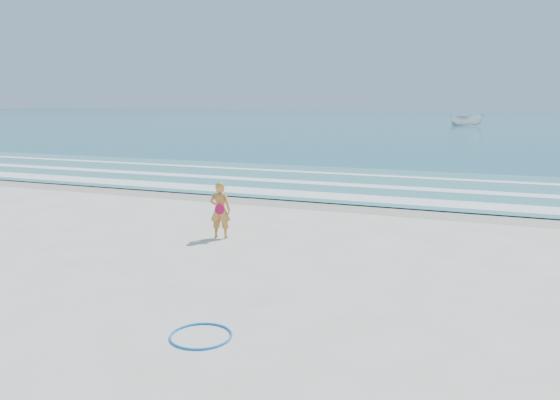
% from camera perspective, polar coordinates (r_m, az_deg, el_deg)
% --- Properties ---
extents(ground, '(400.00, 400.00, 0.00)m').
position_cam_1_polar(ground, '(10.91, -10.12, -8.53)').
color(ground, silver).
rests_on(ground, ground).
extents(wet_sand, '(400.00, 2.40, 0.00)m').
position_cam_1_polar(wet_sand, '(18.91, 4.35, -0.37)').
color(wet_sand, '#B2A893').
rests_on(wet_sand, ground).
extents(ocean, '(400.00, 190.00, 0.04)m').
position_cam_1_polar(ocean, '(113.93, 19.12, 8.00)').
color(ocean, '#19727F').
rests_on(ocean, ground).
extents(shallow, '(400.00, 10.00, 0.01)m').
position_cam_1_polar(shallow, '(23.66, 7.98, 1.82)').
color(shallow, '#59B7AD').
rests_on(shallow, ocean).
extents(foam_near, '(400.00, 1.40, 0.01)m').
position_cam_1_polar(foam_near, '(20.12, 5.46, 0.41)').
color(foam_near, white).
rests_on(foam_near, shallow).
extents(foam_mid, '(400.00, 0.90, 0.01)m').
position_cam_1_polar(foam_mid, '(22.89, 7.50, 1.57)').
color(foam_mid, white).
rests_on(foam_mid, shallow).
extents(foam_far, '(400.00, 0.60, 0.01)m').
position_cam_1_polar(foam_far, '(26.07, 9.30, 2.58)').
color(foam_far, white).
rests_on(foam_far, shallow).
extents(hoop, '(1.06, 1.06, 0.03)m').
position_cam_1_polar(hoop, '(8.53, -8.26, -13.86)').
color(hoop, '#0C79E0').
rests_on(hoop, ground).
extents(boat, '(5.11, 3.09, 1.85)m').
position_cam_1_polar(boat, '(80.27, 18.93, 7.95)').
color(boat, silver).
rests_on(boat, ocean).
extents(woman, '(0.61, 0.47, 1.47)m').
position_cam_1_polar(woman, '(14.10, -6.27, -1.05)').
color(woman, orange).
rests_on(woman, ground).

